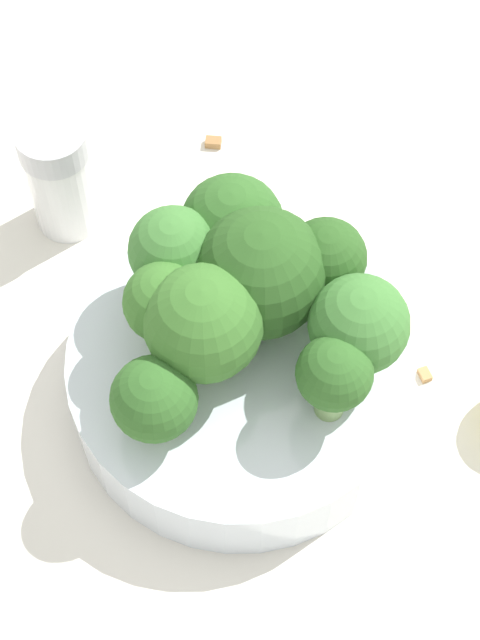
% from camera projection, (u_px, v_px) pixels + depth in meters
% --- Properties ---
extents(ground_plane, '(3.00, 3.00, 0.00)m').
position_uv_depth(ground_plane, '(240.00, 395.00, 0.53)').
color(ground_plane, silver).
extents(bowl, '(0.16, 0.16, 0.04)m').
position_uv_depth(bowl, '(240.00, 377.00, 0.51)').
color(bowl, silver).
rests_on(bowl, ground_plane).
extents(broccoli_floret_0, '(0.05, 0.05, 0.07)m').
position_uv_depth(broccoli_floret_0, '(207.00, 335.00, 0.46)').
color(broccoli_floret_0, '#7A9E5B').
rests_on(broccoli_floret_0, bowl).
extents(broccoli_floret_1, '(0.04, 0.04, 0.06)m').
position_uv_depth(broccoli_floret_1, '(358.00, 327.00, 0.46)').
color(broccoli_floret_1, '#7A9E5B').
rests_on(broccoli_floret_1, bowl).
extents(broccoli_floret_2, '(0.06, 0.06, 0.07)m').
position_uv_depth(broccoli_floret_2, '(261.00, 274.00, 0.47)').
color(broccoli_floret_2, '#84AD66').
rests_on(broccoli_floret_2, bowl).
extents(broccoli_floret_3, '(0.03, 0.03, 0.05)m').
position_uv_depth(broccoli_floret_3, '(334.00, 376.00, 0.45)').
color(broccoli_floret_3, '#7A9E5B').
rests_on(broccoli_floret_3, bowl).
extents(broccoli_floret_4, '(0.04, 0.04, 0.06)m').
position_uv_depth(broccoli_floret_4, '(164.00, 305.00, 0.47)').
color(broccoli_floret_4, '#84AD66').
rests_on(broccoli_floret_4, bowl).
extents(broccoli_floret_5, '(0.04, 0.04, 0.05)m').
position_uv_depth(broccoli_floret_5, '(154.00, 401.00, 0.45)').
color(broccoli_floret_5, '#84AD66').
rests_on(broccoli_floret_5, bowl).
extents(broccoli_floret_6, '(0.04, 0.04, 0.06)m').
position_uv_depth(broccoli_floret_6, '(174.00, 253.00, 0.48)').
color(broccoli_floret_6, '#7A9E5B').
rests_on(broccoli_floret_6, bowl).
extents(broccoli_floret_7, '(0.04, 0.04, 0.05)m').
position_uv_depth(broccoli_floret_7, '(325.00, 263.00, 0.48)').
color(broccoli_floret_7, '#7A9E5B').
rests_on(broccoli_floret_7, bowl).
extents(broccoli_floret_8, '(0.05, 0.05, 0.06)m').
position_uv_depth(broccoli_floret_8, '(232.00, 227.00, 0.49)').
color(broccoli_floret_8, '#84AD66').
rests_on(broccoli_floret_8, bowl).
extents(pepper_shaker, '(0.04, 0.04, 0.07)m').
position_uv_depth(pepper_shaker, '(60.00, 176.00, 0.55)').
color(pepper_shaker, silver).
rests_on(pepper_shaker, ground_plane).
extents(almond_crumb_0, '(0.01, 0.01, 0.01)m').
position_uv_depth(almond_crumb_0, '(425.00, 373.00, 0.53)').
color(almond_crumb_0, '#AD7F4C').
rests_on(almond_crumb_0, ground_plane).
extents(almond_crumb_1, '(0.01, 0.01, 0.01)m').
position_uv_depth(almond_crumb_1, '(193.00, 227.00, 0.58)').
color(almond_crumb_1, tan).
rests_on(almond_crumb_1, ground_plane).
extents(almond_crumb_3, '(0.01, 0.01, 0.01)m').
position_uv_depth(almond_crumb_3, '(213.00, 140.00, 0.60)').
color(almond_crumb_3, olive).
rests_on(almond_crumb_3, ground_plane).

